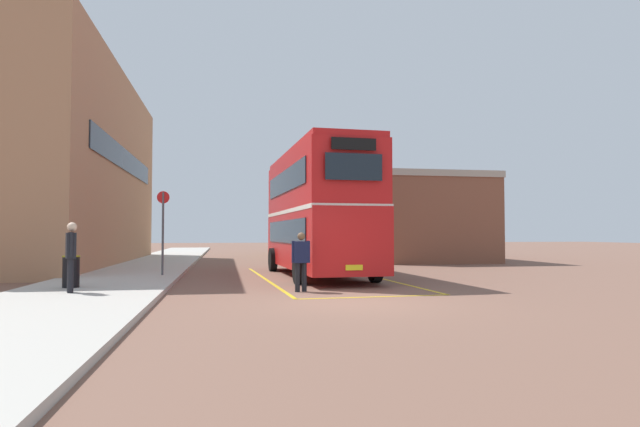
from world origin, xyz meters
The scene contains 11 objects.
ground_plane centered at (0.00, 14.40, 0.00)m, with size 135.60×135.60×0.00m, color brown.
sidewalk_left centered at (-6.50, 16.80, 0.07)m, with size 4.00×57.60×0.14m, color #B2ADA3.
brick_building_left centered at (-10.96, 16.92, 4.97)m, with size 5.79×20.30×9.94m.
depot_building_right centered at (8.72, 21.35, 2.52)m, with size 6.57×14.70×5.03m.
double_decker_bus centered at (0.57, 7.75, 2.51)m, with size 3.22×9.84×4.75m.
single_deck_bus centered at (3.89, 26.91, 1.64)m, with size 3.41×10.14×3.02m.
pedestrian_boarding centered at (-0.82, 2.48, 0.95)m, with size 0.54×0.35×1.66m.
pedestrian_waiting_near centered at (-6.75, 2.07, 1.18)m, with size 0.37×0.57×1.77m.
litter_bin centered at (-7.10, 3.41, 0.58)m, with size 0.47×0.47×0.88m.
bus_stop_sign centered at (-5.12, 7.49, 1.93)m, with size 0.44×0.12×3.01m.
bay_marking_yellow centered at (0.61, 5.89, 0.00)m, with size 4.82×11.94×0.01m.
Camera 1 is at (-2.92, -12.19, 1.63)m, focal length 29.65 mm.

